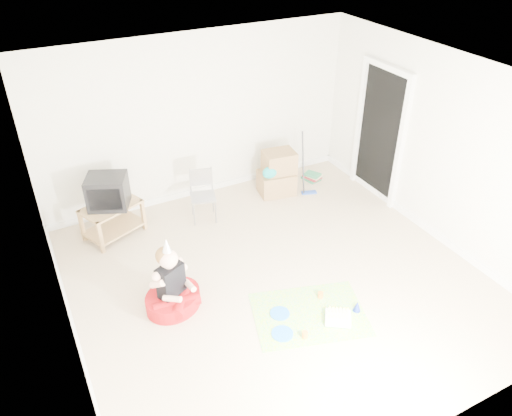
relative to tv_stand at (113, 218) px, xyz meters
name	(u,v)px	position (x,y,z in m)	size (l,w,h in m)	color
ground	(277,280)	(1.60, -1.95, -0.29)	(5.00, 5.00, 0.00)	beige
doorway_recess	(380,135)	(4.08, -0.75, 0.73)	(0.02, 0.90, 2.05)	black
tv_stand	(113,218)	(0.00, 0.00, 0.00)	(0.93, 0.77, 0.50)	#A07848
crt_tv	(108,191)	(0.00, 0.00, 0.44)	(0.53, 0.44, 0.46)	black
folding_chair	(203,197)	(1.31, -0.21, 0.10)	(0.44, 0.43, 0.80)	gray
cardboard_boxes	(277,174)	(2.68, -0.03, 0.05)	(0.64, 0.53, 0.72)	olive
floor_mop	(310,179)	(3.13, -0.31, -0.03)	(0.26, 0.33, 1.00)	#2448B4
book_pile	(312,176)	(3.43, 0.07, -0.23)	(0.29, 0.33, 0.13)	#297D50
seated_woman	(172,292)	(0.26, -1.80, -0.07)	(0.93, 0.93, 1.00)	#A70F13
party_mat	(309,314)	(1.63, -2.67, -0.29)	(1.31, 0.95, 0.01)	#F7348C
birthday_cake	(338,319)	(1.87, -2.92, -0.25)	(0.38, 0.36, 0.14)	white
blue_plate_near	(280,313)	(1.33, -2.51, -0.28)	(0.24, 0.24, 0.01)	blue
blue_plate_far	(282,334)	(1.19, -2.80, -0.28)	(0.25, 0.25, 0.01)	blue
orange_cup_near	(320,295)	(1.91, -2.49, -0.25)	(0.07, 0.07, 0.08)	orange
orange_cup_far	(305,335)	(1.40, -2.95, -0.25)	(0.07, 0.07, 0.08)	orange
blue_party_hat	(357,306)	(2.17, -2.88, -0.22)	(0.10, 0.10, 0.14)	#1C2FC5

